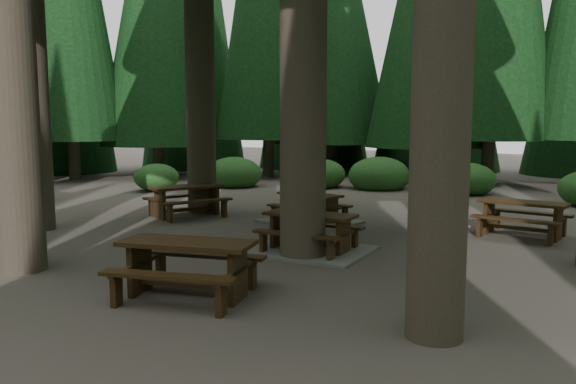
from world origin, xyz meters
The scene contains 7 objects.
ground centered at (0.00, 0.00, 0.00)m, with size 80.00×80.00×0.00m, color #4B433D.
picnic_table_a centered at (0.73, 0.62, 0.25)m, with size 2.27×1.90×0.75m.
picnic_table_b centered at (-4.02, 2.64, 0.54)m, with size 2.19×2.36×0.82m.
picnic_table_c centered at (-0.79, 3.47, 0.24)m, with size 2.51×2.24×0.73m.
picnic_table_d centered at (4.03, 4.23, 0.51)m, with size 1.96×1.66×0.78m.
picnic_table_e centered at (0.57, -2.76, 0.54)m, with size 2.21×1.95×0.81m.
shrub_ring centered at (0.70, 0.75, 0.40)m, with size 23.86×24.64×1.49m.
Camera 1 is at (5.67, -8.72, 2.45)m, focal length 35.00 mm.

